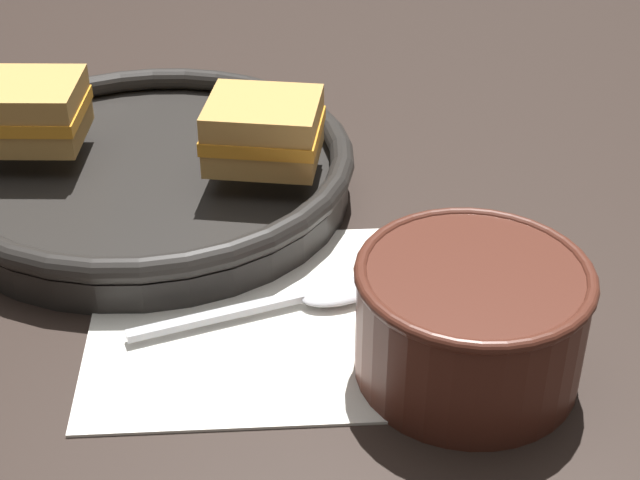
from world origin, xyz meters
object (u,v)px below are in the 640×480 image
object	(u,v)px
sandwich_near_left	(264,131)
skillet	(150,172)
soup_bowl	(471,315)
sandwich_near_right	(28,111)
spoon	(307,299)

from	to	relation	value
sandwich_near_left	skillet	bearing A→B (deg)	174.42
soup_bowl	skillet	distance (m)	0.30
soup_bowl	skillet	bearing A→B (deg)	141.31
sandwich_near_right	skillet	bearing A→B (deg)	-5.58
soup_bowl	sandwich_near_left	bearing A→B (deg)	128.75
soup_bowl	spoon	xyz separation A→B (m)	(-0.10, 0.05, -0.03)
skillet	sandwich_near_left	xyz separation A→B (m)	(0.09, -0.01, 0.04)
spoon	sandwich_near_right	bearing A→B (deg)	121.54
sandwich_near_left	sandwich_near_right	distance (m)	0.18
soup_bowl	spoon	world-z (taller)	soup_bowl
spoon	sandwich_near_right	distance (m)	0.27
sandwich_near_left	sandwich_near_right	size ratio (longest dim) A/B	0.97
spoon	skillet	distance (m)	0.19
sandwich_near_right	spoon	bearing A→B (deg)	-32.40
skillet	spoon	bearing A→B (deg)	-44.97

